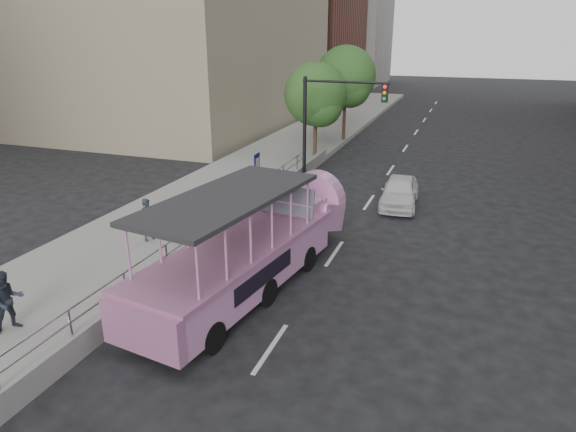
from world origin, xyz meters
name	(u,v)px	position (x,y,z in m)	size (l,w,h in m)	color
ground	(264,303)	(0.00, 0.00, 0.00)	(160.00, 160.00, 0.00)	black
sidewalk	(233,185)	(-5.75, 10.00, 0.15)	(5.50, 80.00, 0.30)	gray
kerb_wall	(200,246)	(-3.12, 2.00, 0.48)	(0.24, 30.00, 0.36)	gray
guardrail	(199,228)	(-3.12, 2.00, 1.14)	(0.07, 22.00, 0.71)	silver
duck_boat	(255,247)	(-0.74, 1.13, 1.17)	(3.65, 9.71, 3.15)	black
car	(400,192)	(2.32, 9.98, 0.65)	(1.53, 3.80, 1.30)	silver
pedestrian_near	(148,219)	(-5.29, 2.28, 1.07)	(0.56, 0.37, 1.54)	#262D37
pedestrian_mid	(8,301)	(-5.17, -3.81, 1.09)	(0.77, 0.60, 1.57)	#262D37
parking_sign	(257,178)	(-2.94, 6.51, 1.69)	(0.08, 0.61, 2.68)	black
traffic_signal	(328,113)	(-1.70, 12.50, 3.50)	(4.20, 0.32, 5.20)	black
street_tree_near	(317,97)	(-3.30, 15.93, 3.82)	(3.52, 3.52, 5.72)	#39231A
street_tree_far	(347,79)	(-3.10, 21.93, 4.31)	(3.97, 3.97, 6.45)	#39231A
midrise_stone_b	(330,10)	(-16.00, 64.00, 10.00)	(16.00, 14.00, 20.00)	gray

